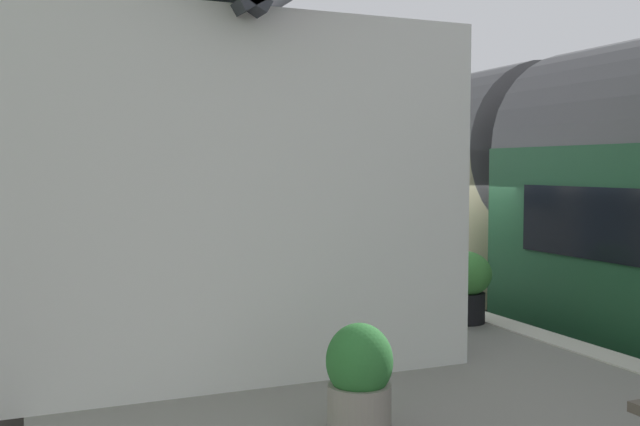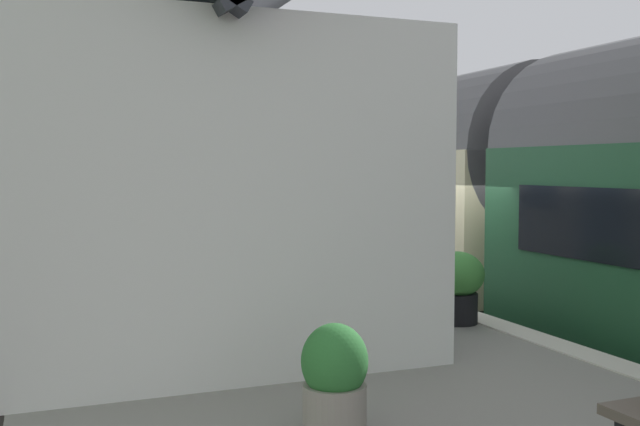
# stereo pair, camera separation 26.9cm
# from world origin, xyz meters

# --- Properties ---
(ground_plane) EXTENTS (160.00, 160.00, 0.00)m
(ground_plane) POSITION_xyz_m (0.00, 0.00, 0.00)
(ground_plane) COLOR #383330
(platform) EXTENTS (32.00, 5.28, 0.97)m
(platform) POSITION_xyz_m (0.00, 3.64, 0.48)
(platform) COLOR gray
(platform) RESTS_ON ground
(platform_edge_coping) EXTENTS (32.00, 0.36, 0.02)m
(platform_edge_coping) POSITION_xyz_m (0.00, 1.18, 0.97)
(platform_edge_coping) COLOR beige
(platform_edge_coping) RESTS_ON platform
(rail_near) EXTENTS (52.00, 0.08, 0.14)m
(rail_near) POSITION_xyz_m (0.00, -1.62, 0.07)
(rail_near) COLOR gray
(rail_near) RESTS_ON ground
(rail_far) EXTENTS (52.00, 0.08, 0.14)m
(rail_far) POSITION_xyz_m (0.00, -0.18, 0.07)
(rail_far) COLOR gray
(rail_far) RESTS_ON ground
(train) EXTENTS (21.41, 2.73, 4.32)m
(train) POSITION_xyz_m (-0.33, -0.90, 2.22)
(train) COLOR black
(train) RESTS_ON ground
(station_building) EXTENTS (7.73, 4.41, 5.56)m
(station_building) POSITION_xyz_m (0.32, 4.59, 2.61)
(station_building) COLOR white
(station_building) RESTS_ON platform
(bench_near_building) EXTENTS (1.40, 0.44, 0.88)m
(bench_near_building) POSITION_xyz_m (6.06, 2.97, 1.44)
(bench_near_building) COLOR brown
(bench_near_building) RESTS_ON platform
(bench_platform_end) EXTENTS (1.41, 0.48, 0.88)m
(bench_platform_end) POSITION_xyz_m (8.54, 2.92, 1.44)
(bench_platform_end) COLOR brown
(bench_platform_end) RESTS_ON platform
(planter_corner_building) EXTENTS (0.62, 0.62, 0.83)m
(planter_corner_building) POSITION_xyz_m (-1.78, 1.56, 1.42)
(planter_corner_building) COLOR black
(planter_corner_building) RESTS_ON platform
(planter_under_sign) EXTENTS (0.45, 0.45, 0.75)m
(planter_under_sign) POSITION_xyz_m (-4.49, 4.20, 1.34)
(planter_under_sign) COLOR gray
(planter_under_sign) RESTS_ON platform
(planter_by_door) EXTENTS (0.58, 0.58, 0.86)m
(planter_by_door) POSITION_xyz_m (11.70, 3.14, 1.42)
(planter_by_door) COLOR teal
(planter_by_door) RESTS_ON platform
(planter_bench_right) EXTENTS (1.02, 0.32, 0.55)m
(planter_bench_right) POSITION_xyz_m (9.70, 4.16, 1.23)
(planter_bench_right) COLOR black
(planter_bench_right) RESTS_ON platform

